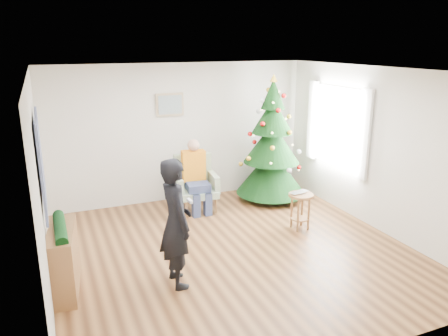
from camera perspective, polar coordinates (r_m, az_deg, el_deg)
name	(u,v)px	position (r m, az deg, el deg)	size (l,w,h in m)	color
floor	(233,251)	(6.53, 1.24, -10.77)	(5.00, 5.00, 0.00)	brown
ceiling	(235,70)	(5.84, 1.40, 12.63)	(5.00, 5.00, 0.00)	white
wall_back	(181,133)	(8.34, -5.69, 4.59)	(5.00, 5.00, 0.00)	silver
wall_front	(349,237)	(4.04, 16.03, -8.71)	(5.00, 5.00, 0.00)	silver
wall_left	(40,188)	(5.57, -22.91, -2.46)	(5.00, 5.00, 0.00)	silver
wall_right	(377,150)	(7.40, 19.31, 2.29)	(5.00, 5.00, 0.00)	silver
window_panel	(337,127)	(8.10, 14.60, 5.25)	(0.04, 1.30, 1.40)	white
curtains	(336,127)	(8.08, 14.43, 5.24)	(0.05, 1.75, 1.50)	white
christmas_tree	(272,145)	(8.34, 6.25, 3.05)	(1.33, 1.33, 2.40)	#3F2816
stool	(300,211)	(7.24, 9.92, -5.56)	(0.40, 0.40, 0.60)	brown
laptop	(301,193)	(7.14, 10.03, -3.27)	(0.33, 0.21, 0.03)	silver
armchair	(196,190)	(7.95, -3.72, -2.92)	(0.81, 0.75, 1.00)	gray
seated_person	(196,175)	(7.80, -3.69, -0.95)	(0.44, 0.62, 1.30)	navy
standing_man	(176,223)	(5.42, -6.32, -7.15)	(0.60, 0.39, 1.65)	black
game_controller	(190,201)	(5.34, -4.50, -4.30)	(0.04, 0.13, 0.04)	white
console	(64,260)	(5.78, -20.20, -11.19)	(0.30, 1.00, 0.80)	brown
garland	(60,228)	(5.61, -20.62, -7.36)	(0.14, 0.14, 0.90)	black
tapestry	(41,161)	(5.79, -22.81, 0.81)	(0.03, 1.50, 1.15)	black
framed_picture	(170,105)	(8.16, -7.08, 8.21)	(0.52, 0.05, 0.42)	tan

